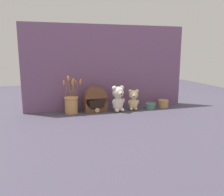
% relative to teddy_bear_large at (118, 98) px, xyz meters
% --- Properties ---
extents(ground_plane, '(4.00, 4.00, 0.00)m').
position_rel_teddy_bear_large_xyz_m(ground_plane, '(-0.06, -0.01, -0.12)').
color(ground_plane, '#3D3847').
extents(backdrop_wall, '(1.51, 0.02, 0.77)m').
position_rel_teddy_bear_large_xyz_m(backdrop_wall, '(-0.06, 0.15, 0.26)').
color(backdrop_wall, '#704C70').
rests_on(backdrop_wall, ground).
extents(teddy_bear_large, '(0.13, 0.12, 0.23)m').
position_rel_teddy_bear_large_xyz_m(teddy_bear_large, '(0.00, 0.00, 0.00)').
color(teddy_bear_large, beige).
rests_on(teddy_bear_large, ground).
extents(teddy_bear_medium, '(0.11, 0.10, 0.19)m').
position_rel_teddy_bear_large_xyz_m(teddy_bear_medium, '(0.15, 0.01, -0.02)').
color(teddy_bear_medium, '#DBBC84').
rests_on(teddy_bear_medium, ground).
extents(flower_vase, '(0.16, 0.15, 0.33)m').
position_rel_teddy_bear_large_xyz_m(flower_vase, '(-0.41, 0.06, -0.03)').
color(flower_vase, tan).
rests_on(flower_vase, ground).
extents(vintage_radio, '(0.21, 0.11, 0.23)m').
position_rel_teddy_bear_large_xyz_m(vintage_radio, '(-0.20, 0.05, -0.02)').
color(vintage_radio, brown).
rests_on(vintage_radio, ground).
extents(decorative_tin_tall, '(0.10, 0.10, 0.07)m').
position_rel_teddy_bear_large_xyz_m(decorative_tin_tall, '(0.46, 0.02, -0.09)').
color(decorative_tin_tall, tan).
rests_on(decorative_tin_tall, ground).
extents(decorative_tin_short, '(0.10, 0.10, 0.06)m').
position_rel_teddy_bear_large_xyz_m(decorative_tin_short, '(0.31, -0.00, -0.09)').
color(decorative_tin_short, '#47705B').
rests_on(decorative_tin_short, ground).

